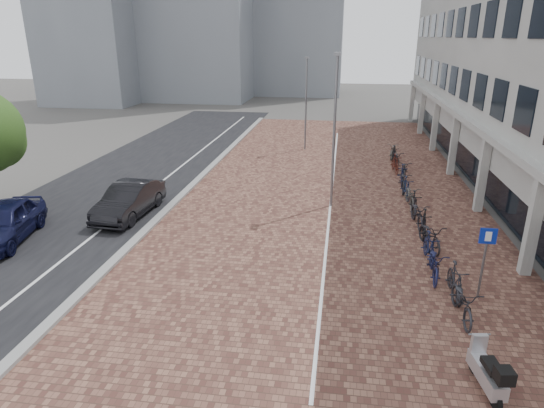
{
  "coord_description": "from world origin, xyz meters",
  "views": [
    {
      "loc": [
        2.56,
        -11.0,
        7.5
      ],
      "look_at": [
        0.0,
        6.0,
        1.3
      ],
      "focal_mm": 30.9,
      "sensor_mm": 36.0,
      "label": 1
    }
  ],
  "objects_px": {
    "scooter_front": "(487,370)",
    "parking_sign": "(485,253)",
    "car_navy": "(4,222)",
    "car_dark": "(129,200)"
  },
  "relations": [
    {
      "from": "parking_sign",
      "to": "scooter_front",
      "type": "bearing_deg",
      "value": -102.3
    },
    {
      "from": "car_navy",
      "to": "parking_sign",
      "type": "distance_m",
      "value": 17.08
    },
    {
      "from": "parking_sign",
      "to": "car_navy",
      "type": "bearing_deg",
      "value": 173.91
    },
    {
      "from": "scooter_front",
      "to": "parking_sign",
      "type": "xyz_separation_m",
      "value": [
        0.88,
        4.09,
        0.98
      ]
    },
    {
      "from": "parking_sign",
      "to": "car_dark",
      "type": "bearing_deg",
      "value": 159.34
    },
    {
      "from": "car_dark",
      "to": "scooter_front",
      "type": "relative_size",
      "value": 2.71
    },
    {
      "from": "car_navy",
      "to": "scooter_front",
      "type": "xyz_separation_m",
      "value": [
        16.09,
        -5.86,
        -0.2
      ]
    },
    {
      "from": "car_navy",
      "to": "car_dark",
      "type": "distance_m",
      "value": 4.84
    },
    {
      "from": "scooter_front",
      "to": "parking_sign",
      "type": "bearing_deg",
      "value": 69.36
    },
    {
      "from": "scooter_front",
      "to": "parking_sign",
      "type": "relative_size",
      "value": 0.7
    }
  ]
}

